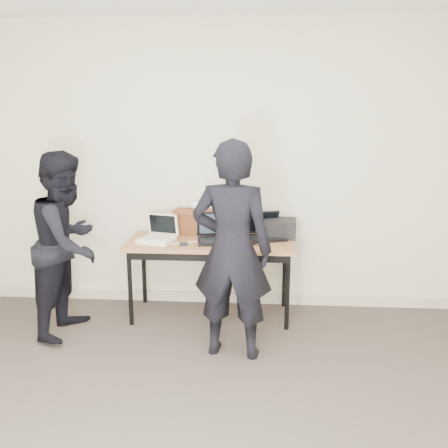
# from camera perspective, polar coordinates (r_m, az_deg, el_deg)

# --- Properties ---
(room) EXTENTS (4.60, 4.60, 2.80)m
(room) POSITION_cam_1_polar(r_m,az_deg,el_deg) (2.52, -4.96, 0.66)
(room) COLOR #443A33
(room) RESTS_ON ground
(desk) EXTENTS (1.50, 0.65, 0.72)m
(desk) POSITION_cam_1_polar(r_m,az_deg,el_deg) (4.53, -1.55, -2.68)
(desk) COLOR #9C663B
(desk) RESTS_ON ground
(laptop_beige) EXTENTS (0.36, 0.35, 0.24)m
(laptop_beige) POSITION_cam_1_polar(r_m,az_deg,el_deg) (4.53, -7.55, -1.39)
(laptop_beige) COLOR beige
(laptop_beige) RESTS_ON desk
(laptop_center) EXTENTS (0.38, 0.37, 0.26)m
(laptop_center) POSITION_cam_1_polar(r_m,az_deg,el_deg) (4.50, -0.95, -1.25)
(laptop_center) COLOR black
(laptop_center) RESTS_ON desk
(laptop_right) EXTENTS (0.41, 0.40, 0.24)m
(laptop_right) POSITION_cam_1_polar(r_m,az_deg,el_deg) (4.62, 4.68, -0.96)
(laptop_right) COLOR black
(laptop_right) RESTS_ON desk
(leather_satchel) EXTENTS (0.38, 0.23, 0.25)m
(leather_satchel) POSITION_cam_1_polar(r_m,az_deg,el_deg) (4.72, -3.47, 0.29)
(leather_satchel) COLOR #5B2F18
(leather_satchel) RESTS_ON desk
(tissue) EXTENTS (0.14, 0.12, 0.08)m
(tissue) POSITION_cam_1_polar(r_m,az_deg,el_deg) (4.69, -3.12, 2.16)
(tissue) COLOR white
(tissue) RESTS_ON leather_satchel
(equipment_box) EXTENTS (0.31, 0.26, 0.17)m
(equipment_box) POSITION_cam_1_polar(r_m,az_deg,el_deg) (4.66, 6.41, -0.48)
(equipment_box) COLOR black
(equipment_box) RESTS_ON desk
(power_brick) EXTENTS (0.08, 0.05, 0.03)m
(power_brick) POSITION_cam_1_polar(r_m,az_deg,el_deg) (4.38, -4.65, -2.30)
(power_brick) COLOR black
(power_brick) RESTS_ON desk
(cables) EXTENTS (1.15, 0.41, 0.01)m
(cables) POSITION_cam_1_polar(r_m,az_deg,el_deg) (4.50, -0.99, -1.94)
(cables) COLOR black
(cables) RESTS_ON desk
(person_typist) EXTENTS (0.66, 0.48, 1.69)m
(person_typist) POSITION_cam_1_polar(r_m,az_deg,el_deg) (3.77, 0.94, -3.05)
(person_typist) COLOR black
(person_typist) RESTS_ON ground
(person_observer) EXTENTS (0.67, 0.82, 1.56)m
(person_observer) POSITION_cam_1_polar(r_m,az_deg,el_deg) (4.40, -17.43, -2.17)
(person_observer) COLOR black
(person_observer) RESTS_ON ground
(baseboard) EXTENTS (4.50, 0.03, 0.10)m
(baseboard) POSITION_cam_1_polar(r_m,az_deg,el_deg) (5.03, -0.61, -8.37)
(baseboard) COLOR #BAB39A
(baseboard) RESTS_ON ground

